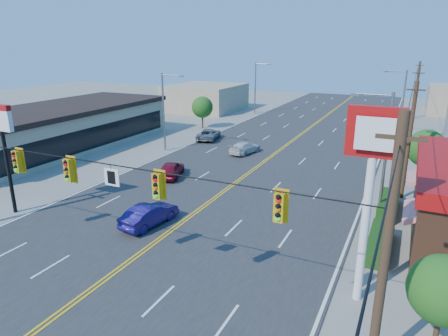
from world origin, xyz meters
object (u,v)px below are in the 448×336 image
at_px(kfc_pylon, 371,168).
at_px(car_white, 245,148).
at_px(car_blue, 149,215).
at_px(pizza_hut_sign, 3,136).
at_px(signal_span, 89,185).
at_px(car_magenta, 171,170).
at_px(car_silver, 209,135).

distance_m(kfc_pylon, car_white, 25.21).
bearing_deg(car_blue, car_white, -78.84).
bearing_deg(car_blue, pizza_hut_sign, 20.50).
height_order(signal_span, car_magenta, signal_span).
xyz_separation_m(pizza_hut_sign, car_blue, (9.35, 2.18, -4.51)).
relative_size(kfc_pylon, pizza_hut_sign, 1.24).
xyz_separation_m(kfc_pylon, car_silver, (-20.05, 24.20, -5.41)).
height_order(car_magenta, car_silver, car_magenta).
height_order(car_blue, car_white, car_blue).
xyz_separation_m(signal_span, car_silver, (-8.93, 28.20, -4.25)).
relative_size(signal_span, kfc_pylon, 2.86).
distance_m(kfc_pylon, car_silver, 31.89).
bearing_deg(pizza_hut_sign, car_magenta, 62.84).
relative_size(car_magenta, car_blue, 0.96).
height_order(car_magenta, car_blue, car_blue).
distance_m(signal_span, kfc_pylon, 11.87).
height_order(kfc_pylon, car_white, kfc_pylon).
relative_size(pizza_hut_sign, car_blue, 1.69).
relative_size(kfc_pylon, car_magenta, 2.18).
bearing_deg(car_silver, pizza_hut_sign, 72.18).
distance_m(kfc_pylon, car_magenta, 20.40).
relative_size(kfc_pylon, car_silver, 1.85).
xyz_separation_m(kfc_pylon, car_white, (-13.85, 20.34, -5.45)).
xyz_separation_m(car_magenta, car_white, (2.67, 9.66, -0.07)).
xyz_separation_m(signal_span, car_magenta, (-5.40, 14.68, -4.22)).
bearing_deg(car_blue, car_silver, -64.06).
bearing_deg(car_magenta, signal_span, 92.20).
bearing_deg(car_blue, car_magenta, -58.15).
xyz_separation_m(pizza_hut_sign, car_silver, (1.95, 24.20, -4.55)).
distance_m(kfc_pylon, car_blue, 13.91).
bearing_deg(car_white, kfc_pylon, 135.69).
bearing_deg(car_magenta, kfc_pylon, 129.11).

